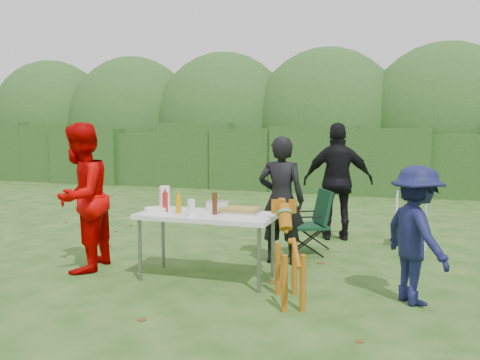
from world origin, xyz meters
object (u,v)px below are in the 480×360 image
(camping_chair, at_px, (308,222))
(beer_bottle, at_px, (215,204))
(dog, at_px, (290,256))
(person_black_puffy, at_px, (338,181))
(mustard_bottle, at_px, (179,205))
(ketchup_bottle, at_px, (165,202))
(person_cook, at_px, (281,200))
(person_red_jacket, at_px, (81,197))
(folding_table, at_px, (207,218))
(lawn_chair, at_px, (411,219))
(child, at_px, (416,235))
(paper_towel_roll, at_px, (165,197))

(camping_chair, bearing_deg, beer_bottle, 34.00)
(dog, bearing_deg, person_black_puffy, -22.56)
(mustard_bottle, relative_size, ketchup_bottle, 0.91)
(person_cook, relative_size, person_red_jacket, 0.91)
(folding_table, distance_m, ketchup_bottle, 0.51)
(lawn_chair, bearing_deg, folding_table, 49.68)
(person_red_jacket, relative_size, dog, 1.80)
(person_red_jacket, bearing_deg, lawn_chair, 115.80)
(folding_table, bearing_deg, child, -2.39)
(person_cook, relative_size, ketchup_bottle, 7.19)
(mustard_bottle, relative_size, beer_bottle, 0.83)
(person_cook, height_order, person_red_jacket, person_red_jacket)
(person_cook, distance_m, child, 1.86)
(lawn_chair, relative_size, ketchup_bottle, 3.55)
(camping_chair, bearing_deg, child, 102.14)
(folding_table, relative_size, beer_bottle, 6.25)
(person_cook, height_order, camping_chair, person_cook)
(folding_table, distance_m, mustard_bottle, 0.34)
(camping_chair, distance_m, beer_bottle, 1.70)
(child, distance_m, beer_bottle, 2.08)
(person_cook, xyz_separation_m, paper_towel_roll, (-1.22, -0.74, 0.08))
(dog, height_order, camping_chair, dog)
(folding_table, relative_size, lawn_chair, 1.92)
(camping_chair, bearing_deg, folding_table, 30.02)
(person_black_puffy, height_order, beer_bottle, person_black_puffy)
(dog, bearing_deg, person_red_jacket, 61.49)
(person_black_puffy, relative_size, child, 1.32)
(ketchup_bottle, relative_size, beer_bottle, 0.92)
(ketchup_bottle, bearing_deg, person_cook, 41.36)
(person_cook, relative_size, lawn_chair, 2.02)
(person_black_puffy, relative_size, beer_bottle, 7.30)
(folding_table, distance_m, person_red_jacket, 1.55)
(person_cook, bearing_deg, folding_table, 54.24)
(child, relative_size, paper_towel_roll, 5.11)
(folding_table, distance_m, person_cook, 1.11)
(mustard_bottle, bearing_deg, camping_chair, 53.11)
(folding_table, xyz_separation_m, mustard_bottle, (-0.29, -0.11, 0.15))
(lawn_chair, height_order, beer_bottle, beer_bottle)
(person_cook, bearing_deg, person_red_jacket, 24.33)
(ketchup_bottle, bearing_deg, child, -0.81)
(person_cook, xyz_separation_m, beer_bottle, (-0.51, -0.95, 0.07))
(dog, distance_m, mustard_bottle, 1.43)
(person_red_jacket, height_order, ketchup_bottle, person_red_jacket)
(child, xyz_separation_m, beer_bottle, (-2.07, 0.05, 0.20))
(person_cook, relative_size, beer_bottle, 6.59)
(person_cook, height_order, beer_bottle, person_cook)
(person_cook, xyz_separation_m, mustard_bottle, (-0.91, -1.02, 0.05))
(person_red_jacket, xyz_separation_m, camping_chair, (2.39, 1.56, -0.43))
(mustard_bottle, bearing_deg, person_black_puffy, 61.57)
(folding_table, height_order, mustard_bottle, mustard_bottle)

